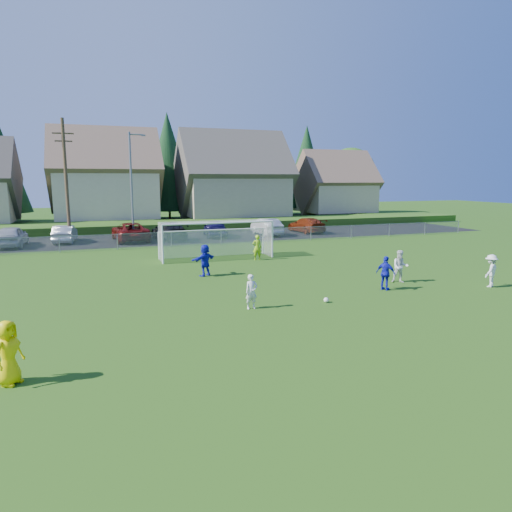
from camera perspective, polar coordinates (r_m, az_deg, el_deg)
The scene contains 24 objects.
ground at distance 16.06m, azimuth 9.73°, elevation -9.42°, with size 160.00×160.00×0.00m, color #193D0C.
asphalt_lot at distance 41.72m, azimuth -9.01°, elevation 2.29°, with size 60.00×60.00×0.00m, color black.
grass_embankment at distance 49.02m, azimuth -10.65°, elevation 3.77°, with size 70.00×6.00×0.80m, color #1E420F.
soccer_ball at distance 19.74m, azimuth 8.76°, elevation -5.46°, with size 0.22×0.22×0.22m, color white.
referee at distance 13.38m, azimuth -28.55°, elevation -10.57°, with size 0.83×0.54×1.69m, color #FFE205.
player_white_a at distance 18.47m, azimuth -0.57°, elevation -4.48°, with size 0.52×0.34×1.41m, color silver.
player_white_b at distance 24.21m, azimuth 17.58°, elevation -1.26°, with size 0.81×0.63×1.66m, color silver.
player_white_c at distance 24.95m, azimuth 27.29°, elevation -1.65°, with size 1.03×0.59×1.60m, color silver.
player_blue_a at distance 22.39m, azimuth 15.91°, elevation -2.09°, with size 0.95×0.40×1.62m, color #1217AF.
player_blue_b at distance 24.87m, azimuth -6.40°, elevation -0.52°, with size 1.60×0.51×1.73m, color #1217AF.
goalkeeper at distance 29.66m, azimuth 0.14°, elevation 1.08°, with size 0.60×0.39×1.64m, color #90C417.
car_a at distance 40.29m, azimuth -28.28°, elevation 2.19°, with size 1.95×4.84×1.65m, color #A4A7AB.
car_b at distance 41.22m, azimuth -22.78°, elevation 2.57°, with size 1.51×4.34×1.43m, color beige.
car_c at distance 40.37m, azimuth -15.43°, elevation 2.95°, with size 2.62×5.68×1.58m, color #590B0A.
car_d at distance 40.44m, azimuth -10.81°, elevation 3.10°, with size 2.16×5.31×1.54m, color black.
car_e at distance 41.84m, azimuth -5.13°, elevation 3.46°, with size 1.84×4.58×1.56m, color #171345.
car_f at distance 43.06m, azimuth 1.32°, elevation 3.67°, with size 1.66×4.76×1.57m, color #B3B3B3.
car_g at distance 45.58m, azimuth 6.32°, elevation 3.87°, with size 2.04×5.01×1.45m, color maroon.
soccer_goal at distance 30.42m, azimuth -5.09°, elevation 2.79°, with size 7.42×1.90×2.50m.
chainlink_fence at distance 36.29m, azimuth -7.43°, elevation 2.24°, with size 52.06×0.06×1.20m.
streetlight at distance 39.33m, azimuth -15.24°, elevation 8.71°, with size 1.38×0.18×9.00m.
utility_pole at distance 40.25m, azimuth -22.64°, elevation 8.76°, with size 1.60×0.26×10.00m.
houses_row at distance 56.52m, azimuth -10.07°, elevation 11.57°, with size 53.90×11.45×13.27m.
tree_row at distance 62.56m, azimuth -11.89°, elevation 10.91°, with size 65.98×12.36×13.80m.
Camera 1 is at (-7.54, -13.21, 5.18)m, focal length 32.00 mm.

